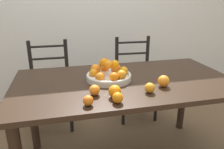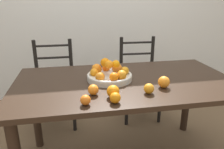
{
  "view_description": "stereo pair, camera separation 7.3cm",
  "coord_description": "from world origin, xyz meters",
  "px_view_note": "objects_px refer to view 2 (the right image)",
  "views": [
    {
      "loc": [
        -0.46,
        -1.48,
        1.35
      ],
      "look_at": [
        -0.12,
        -0.07,
        0.84
      ],
      "focal_mm": 35.0,
      "sensor_mm": 36.0,
      "label": 1
    },
    {
      "loc": [
        -0.38,
        -1.5,
        1.35
      ],
      "look_at": [
        -0.12,
        -0.07,
        0.84
      ],
      "focal_mm": 35.0,
      "sensor_mm": 36.0,
      "label": 2
    }
  ],
  "objects_px": {
    "orange_loose_5": "(115,98)",
    "orange_loose_4": "(113,91)",
    "orange_loose_0": "(85,100)",
    "orange_loose_1": "(164,82)",
    "orange_loose_3": "(93,90)",
    "fruit_bowl": "(109,74)",
    "chair_right": "(139,79)",
    "orange_loose_2": "(149,89)",
    "chair_left": "(55,85)"
  },
  "relations": [
    {
      "from": "orange_loose_4",
      "to": "orange_loose_5",
      "type": "relative_size",
      "value": 1.21
    },
    {
      "from": "orange_loose_4",
      "to": "orange_loose_5",
      "type": "bearing_deg",
      "value": -91.35
    },
    {
      "from": "orange_loose_2",
      "to": "orange_loose_1",
      "type": "bearing_deg",
      "value": 29.34
    },
    {
      "from": "orange_loose_0",
      "to": "orange_loose_1",
      "type": "distance_m",
      "value": 0.57
    },
    {
      "from": "orange_loose_0",
      "to": "chair_right",
      "type": "relative_size",
      "value": 0.07
    },
    {
      "from": "chair_left",
      "to": "chair_right",
      "type": "relative_size",
      "value": 1.0
    },
    {
      "from": "orange_loose_0",
      "to": "chair_right",
      "type": "xyz_separation_m",
      "value": [
        0.69,
        1.13,
        -0.34
      ]
    },
    {
      "from": "orange_loose_1",
      "to": "orange_loose_3",
      "type": "xyz_separation_m",
      "value": [
        -0.49,
        -0.03,
        -0.01
      ]
    },
    {
      "from": "orange_loose_5",
      "to": "chair_right",
      "type": "xyz_separation_m",
      "value": [
        0.51,
        1.14,
        -0.34
      ]
    },
    {
      "from": "orange_loose_0",
      "to": "chair_left",
      "type": "relative_size",
      "value": 0.07
    },
    {
      "from": "orange_loose_5",
      "to": "orange_loose_4",
      "type": "bearing_deg",
      "value": 88.65
    },
    {
      "from": "orange_loose_3",
      "to": "orange_loose_4",
      "type": "bearing_deg",
      "value": -27.18
    },
    {
      "from": "fruit_bowl",
      "to": "orange_loose_2",
      "type": "xyz_separation_m",
      "value": [
        0.21,
        -0.3,
        -0.01
      ]
    },
    {
      "from": "orange_loose_3",
      "to": "chair_right",
      "type": "distance_m",
      "value": 1.23
    },
    {
      "from": "orange_loose_1",
      "to": "orange_loose_5",
      "type": "xyz_separation_m",
      "value": [
        -0.38,
        -0.17,
        -0.01
      ]
    },
    {
      "from": "orange_loose_1",
      "to": "orange_loose_2",
      "type": "bearing_deg",
      "value": -150.66
    },
    {
      "from": "orange_loose_5",
      "to": "chair_left",
      "type": "xyz_separation_m",
      "value": [
        -0.44,
        1.14,
        -0.34
      ]
    },
    {
      "from": "orange_loose_2",
      "to": "orange_loose_5",
      "type": "bearing_deg",
      "value": -158.71
    },
    {
      "from": "orange_loose_0",
      "to": "chair_right",
      "type": "distance_m",
      "value": 1.37
    },
    {
      "from": "orange_loose_0",
      "to": "orange_loose_4",
      "type": "xyz_separation_m",
      "value": [
        0.18,
        0.07,
        0.01
      ]
    },
    {
      "from": "orange_loose_4",
      "to": "chair_left",
      "type": "distance_m",
      "value": 1.2
    },
    {
      "from": "fruit_bowl",
      "to": "orange_loose_5",
      "type": "relative_size",
      "value": 5.19
    },
    {
      "from": "orange_loose_1",
      "to": "orange_loose_0",
      "type": "bearing_deg",
      "value": -163.54
    },
    {
      "from": "orange_loose_3",
      "to": "orange_loose_5",
      "type": "height_order",
      "value": "orange_loose_3"
    },
    {
      "from": "chair_left",
      "to": "orange_loose_1",
      "type": "bearing_deg",
      "value": -49.82
    },
    {
      "from": "orange_loose_2",
      "to": "chair_left",
      "type": "relative_size",
      "value": 0.07
    },
    {
      "from": "fruit_bowl",
      "to": "orange_loose_4",
      "type": "relative_size",
      "value": 4.27
    },
    {
      "from": "orange_loose_5",
      "to": "chair_right",
      "type": "distance_m",
      "value": 1.3
    },
    {
      "from": "chair_right",
      "to": "orange_loose_2",
      "type": "bearing_deg",
      "value": -102.36
    },
    {
      "from": "orange_loose_2",
      "to": "orange_loose_4",
      "type": "relative_size",
      "value": 0.85
    },
    {
      "from": "orange_loose_1",
      "to": "orange_loose_3",
      "type": "bearing_deg",
      "value": -176.45
    },
    {
      "from": "orange_loose_2",
      "to": "orange_loose_3",
      "type": "bearing_deg",
      "value": 172.81
    },
    {
      "from": "orange_loose_3",
      "to": "orange_loose_4",
      "type": "xyz_separation_m",
      "value": [
        0.12,
        -0.06,
        0.01
      ]
    },
    {
      "from": "orange_loose_0",
      "to": "orange_loose_3",
      "type": "height_order",
      "value": "orange_loose_3"
    },
    {
      "from": "fruit_bowl",
      "to": "orange_loose_4",
      "type": "height_order",
      "value": "fruit_bowl"
    },
    {
      "from": "fruit_bowl",
      "to": "chair_right",
      "type": "height_order",
      "value": "chair_right"
    },
    {
      "from": "orange_loose_4",
      "to": "chair_right",
      "type": "bearing_deg",
      "value": 64.23
    },
    {
      "from": "orange_loose_1",
      "to": "fruit_bowl",
      "type": "bearing_deg",
      "value": 146.44
    },
    {
      "from": "orange_loose_1",
      "to": "orange_loose_4",
      "type": "height_order",
      "value": "orange_loose_1"
    },
    {
      "from": "orange_loose_1",
      "to": "orange_loose_2",
      "type": "distance_m",
      "value": 0.15
    },
    {
      "from": "fruit_bowl",
      "to": "orange_loose_5",
      "type": "xyz_separation_m",
      "value": [
        -0.04,
        -0.4,
        -0.01
      ]
    },
    {
      "from": "orange_loose_3",
      "to": "chair_left",
      "type": "height_order",
      "value": "chair_left"
    },
    {
      "from": "orange_loose_4",
      "to": "chair_right",
      "type": "relative_size",
      "value": 0.09
    },
    {
      "from": "orange_loose_2",
      "to": "orange_loose_4",
      "type": "distance_m",
      "value": 0.24
    },
    {
      "from": "orange_loose_2",
      "to": "fruit_bowl",
      "type": "bearing_deg",
      "value": 124.39
    },
    {
      "from": "orange_loose_1",
      "to": "orange_loose_4",
      "type": "bearing_deg",
      "value": -166.36
    },
    {
      "from": "orange_loose_3",
      "to": "orange_loose_4",
      "type": "relative_size",
      "value": 0.87
    },
    {
      "from": "orange_loose_0",
      "to": "chair_left",
      "type": "distance_m",
      "value": 1.21
    },
    {
      "from": "orange_loose_2",
      "to": "chair_right",
      "type": "xyz_separation_m",
      "value": [
        0.27,
        1.05,
        -0.34
      ]
    },
    {
      "from": "chair_left",
      "to": "chair_right",
      "type": "bearing_deg",
      "value": 0.01
    }
  ]
}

